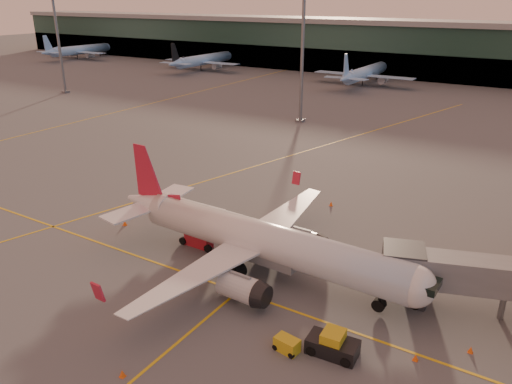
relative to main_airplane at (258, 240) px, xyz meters
The scene contains 15 objects.
ground 10.64m from the main_airplane, 116.96° to the right, with size 600.00×600.00×0.00m, color #4C4F54.
taxi_markings 37.57m from the main_airplane, 108.54° to the left, with size 100.12×173.00×0.01m.
terminal 132.97m from the main_airplane, 91.98° to the left, with size 400.00×20.00×17.60m.
mast_west_far 109.02m from the main_airplane, 150.74° to the left, with size 2.40×2.40×25.60m.
mast_west_near 63.13m from the main_airplane, 113.33° to the left, with size 2.40×2.40×25.60m.
distant_aircraft_row 112.00m from the main_airplane, 103.21° to the left, with size 290.00×34.00×13.00m.
main_airplane is the anchor object (origin of this frame).
catering_truck 8.46m from the main_airplane, 168.93° to the left, with size 5.40×2.47×4.18m.
gpu_cart 12.21m from the main_airplane, 47.63° to the right, with size 2.02×1.37×1.10m.
pushback_tug 13.46m from the main_airplane, 33.40° to the right, with size 3.89×2.30×1.93m.
cone_nose 20.09m from the main_airplane, ahead, with size 0.41×0.41×0.52m.
cone_tail 18.77m from the main_airplane, behind, with size 0.50×0.50×0.64m.
cone_wing_right 17.54m from the main_airplane, 91.55° to the right, with size 0.46×0.46×0.58m.
cone_wing_left 18.87m from the main_airplane, 91.58° to the left, with size 0.47×0.47×0.60m.
cone_fwd 17.46m from the main_airplane, 15.98° to the right, with size 0.42×0.42×0.53m.
Camera 1 is at (26.70, -26.88, 24.91)m, focal length 35.00 mm.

